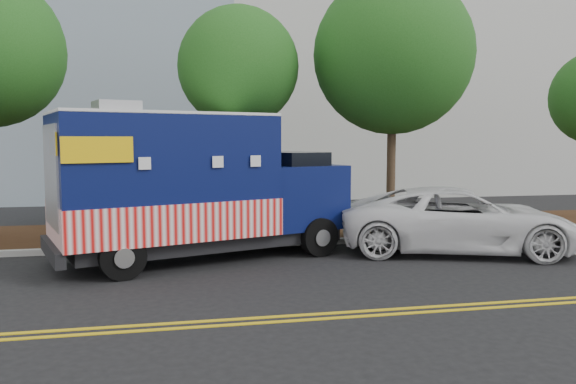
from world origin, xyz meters
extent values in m
plane|color=black|center=(0.00, 0.00, 0.00)|extent=(120.00, 120.00, 0.00)
cube|color=#9E9E99|center=(0.00, 1.40, 0.07)|extent=(120.00, 0.18, 0.15)
cube|color=black|center=(0.00, 3.50, 0.07)|extent=(120.00, 4.00, 0.15)
cube|color=gold|center=(0.00, -4.45, 0.01)|extent=(120.00, 0.10, 0.01)
cube|color=gold|center=(0.00, -4.70, 0.01)|extent=(120.00, 0.10, 0.01)
cylinder|color=#38281C|center=(1.14, 3.02, 2.00)|extent=(0.26, 0.26, 4.00)
sphere|color=#1D5518|center=(1.14, 3.02, 4.85)|extent=(3.40, 3.40, 3.40)
cylinder|color=#38281C|center=(5.65, 2.77, 2.06)|extent=(0.26, 0.26, 4.12)
sphere|color=#1D5518|center=(5.65, 2.77, 5.29)|extent=(4.66, 4.66, 4.66)
cube|color=black|center=(0.02, 0.29, 0.47)|extent=(6.59, 3.94, 0.31)
cube|color=#0A1349|center=(-0.93, -0.02, 2.01)|extent=(5.24, 3.88, 2.67)
cube|color=red|center=(-0.93, -0.02, 1.06)|extent=(5.31, 3.96, 0.84)
cube|color=white|center=(-0.93, -0.02, 3.36)|extent=(5.24, 3.88, 0.07)
cube|color=#B7B7BA|center=(-1.88, -0.33, 3.51)|extent=(1.12, 1.12, 0.25)
cube|color=#0A1349|center=(2.25, 1.01, 1.39)|extent=(2.65, 2.90, 1.56)
cube|color=black|center=(2.20, 0.99, 2.14)|extent=(1.73, 2.41, 0.72)
cube|color=black|center=(3.22, 1.33, 0.87)|extent=(0.77, 2.15, 0.33)
cube|color=black|center=(-3.21, -0.77, 0.50)|extent=(0.97, 2.45, 0.31)
cube|color=#B7B7BA|center=(-3.18, -0.76, 2.06)|extent=(0.66, 1.92, 2.12)
cube|color=#B7B7BA|center=(-1.02, 1.34, 2.06)|extent=(1.92, 0.66, 1.23)
cube|color=yellow|center=(-2.11, -1.80, 2.62)|extent=(1.28, 0.43, 0.50)
cube|color=yellow|center=(-2.93, 0.72, 2.62)|extent=(1.28, 0.43, 0.50)
cylinder|color=black|center=(2.71, -0.04, 0.47)|extent=(0.99, 0.59, 0.94)
cylinder|color=black|center=(2.00, 2.13, 0.47)|extent=(0.99, 0.59, 0.94)
cylinder|color=black|center=(-1.74, -1.48, 0.47)|extent=(0.99, 0.59, 0.94)
cylinder|color=black|center=(-2.45, 0.68, 0.47)|extent=(0.99, 0.59, 0.94)
imported|color=silver|center=(6.26, -0.27, 0.81)|extent=(6.40, 4.39, 1.63)
camera|label=1|loc=(-0.69, -13.00, 2.82)|focal=35.00mm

